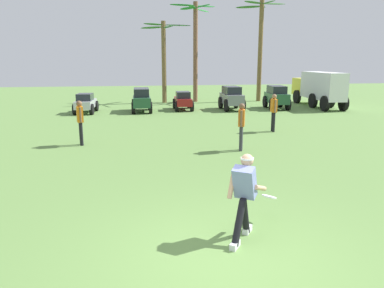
% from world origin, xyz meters
% --- Properties ---
extents(ground_plane, '(80.00, 80.00, 0.00)m').
position_xyz_m(ground_plane, '(0.00, 0.00, 0.00)').
color(ground_plane, '#608743').
extents(frisbee_thrower, '(0.85, 0.83, 1.43)m').
position_xyz_m(frisbee_thrower, '(0.44, 0.65, 0.80)').
color(frisbee_thrower, black).
rests_on(frisbee_thrower, ground_plane).
extents(frisbee_in_flight, '(0.37, 0.38, 0.10)m').
position_xyz_m(frisbee_in_flight, '(1.10, 1.22, 0.48)').
color(frisbee_in_flight, white).
extents(teammate_near_sideline, '(0.30, 0.49, 1.56)m').
position_xyz_m(teammate_near_sideline, '(2.20, 6.69, 0.94)').
color(teammate_near_sideline, '#33333D').
rests_on(teammate_near_sideline, ground_plane).
extents(teammate_midfield, '(0.27, 0.50, 1.56)m').
position_xyz_m(teammate_midfield, '(-3.09, 8.39, 0.94)').
color(teammate_midfield, black).
rests_on(teammate_midfield, ground_plane).
extents(teammate_deep, '(0.23, 0.50, 1.56)m').
position_xyz_m(teammate_deep, '(4.50, 9.74, 0.94)').
color(teammate_deep, black).
rests_on(teammate_deep, ground_plane).
extents(parked_car_slot_a, '(1.25, 2.27, 1.10)m').
position_xyz_m(parked_car_slot_a, '(-3.85, 16.90, 0.56)').
color(parked_car_slot_a, '#B7BABF').
rests_on(parked_car_slot_a, ground_plane).
extents(parked_car_slot_b, '(1.19, 2.42, 1.34)m').
position_xyz_m(parked_car_slot_b, '(-0.71, 16.97, 0.72)').
color(parked_car_slot_b, '#235133').
rests_on(parked_car_slot_b, ground_plane).
extents(parked_car_slot_c, '(1.15, 2.23, 1.10)m').
position_xyz_m(parked_car_slot_c, '(1.77, 17.35, 0.56)').
color(parked_car_slot_c, maroon).
rests_on(parked_car_slot_c, ground_plane).
extents(parked_car_slot_d, '(1.21, 2.37, 1.40)m').
position_xyz_m(parked_car_slot_d, '(4.65, 16.91, 0.74)').
color(parked_car_slot_d, slate).
rests_on(parked_car_slot_d, ground_plane).
extents(parked_car_slot_e, '(1.38, 2.43, 1.40)m').
position_xyz_m(parked_car_slot_e, '(7.52, 16.98, 0.74)').
color(parked_car_slot_e, '#235133').
rests_on(parked_car_slot_e, ground_plane).
extents(box_truck, '(1.65, 5.95, 2.20)m').
position_xyz_m(box_truck, '(10.58, 17.60, 1.23)').
color(box_truck, yellow).
rests_on(box_truck, ground_plane).
extents(palm_tree_far_left, '(3.52, 3.67, 5.53)m').
position_xyz_m(palm_tree_far_left, '(1.04, 21.53, 3.38)').
color(palm_tree_far_left, brown).
rests_on(palm_tree_far_left, ground_plane).
extents(palm_tree_left_of_centre, '(3.31, 3.41, 6.87)m').
position_xyz_m(palm_tree_left_of_centre, '(3.30, 21.84, 4.13)').
color(palm_tree_left_of_centre, brown).
rests_on(palm_tree_left_of_centre, ground_plane).
extents(palm_tree_right_of_centre, '(3.38, 2.90, 7.10)m').
position_xyz_m(palm_tree_right_of_centre, '(7.93, 21.49, 4.14)').
color(palm_tree_right_of_centre, brown).
rests_on(palm_tree_right_of_centre, ground_plane).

